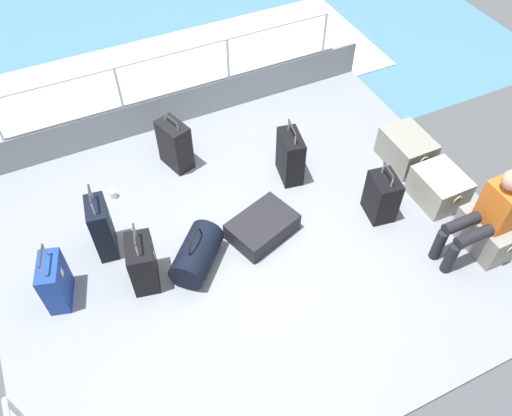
{
  "coord_description": "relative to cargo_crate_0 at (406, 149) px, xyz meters",
  "views": [
    {
      "loc": [
        3.01,
        -1.39,
        4.37
      ],
      "look_at": [
        -0.19,
        0.13,
        0.25
      ],
      "focal_mm": 36.22,
      "sensor_mm": 36.0,
      "label": 1
    }
  ],
  "objects": [
    {
      "name": "suitcase_6",
      "position": [
        0.56,
        -0.75,
        0.08
      ],
      "size": [
        0.39,
        0.31,
        0.68
      ],
      "color": "black",
      "rests_on": "ground_plane"
    },
    {
      "name": "cargo_crate_1",
      "position": [
        0.66,
        -0.04,
        -0.0
      ],
      "size": [
        0.59,
        0.47,
        0.37
      ],
      "color": "#9E9989",
      "rests_on": "ground_plane"
    },
    {
      "name": "paper_cup",
      "position": [
        -0.92,
        -3.33,
        -0.14
      ],
      "size": [
        0.08,
        0.08,
        0.1
      ],
      "primitive_type": "cylinder",
      "color": "white",
      "rests_on": "ground_plane"
    },
    {
      "name": "railing_port",
      "position": [
        -1.87,
        -2.16,
        0.59
      ],
      "size": [
        0.04,
        4.2,
        1.02
      ],
      "color": "silver",
      "rests_on": "ground_plane"
    },
    {
      "name": "cargo_crate_0",
      "position": [
        0.0,
        0.0,
        0.0
      ],
      "size": [
        0.64,
        0.45,
        0.37
      ],
      "color": "gray",
      "rests_on": "ground_plane"
    },
    {
      "name": "suitcase_4",
      "position": [
        0.27,
        -2.03,
        -0.08
      ],
      "size": [
        0.66,
        0.8,
        0.22
      ],
      "color": "black",
      "rests_on": "ground_plane"
    },
    {
      "name": "passenger_seated",
      "position": [
        1.39,
        -0.19,
        0.39
      ],
      "size": [
        0.34,
        0.66,
        1.09
      ],
      "color": "orange",
      "rests_on": "ground_plane"
    },
    {
      "name": "cargo_crate_2",
      "position": [
        1.39,
        -0.01,
        0.01
      ],
      "size": [
        0.62,
        0.39,
        0.39
      ],
      "color": "gray",
      "rests_on": "ground_plane"
    },
    {
      "name": "suitcase_3",
      "position": [
        -1.13,
        -2.48,
        0.11
      ],
      "size": [
        0.45,
        0.34,
        0.7
      ],
      "color": "black",
      "rests_on": "ground_plane"
    },
    {
      "name": "sea_wake",
      "position": [
        -3.3,
        -2.16,
        -0.53
      ],
      "size": [
        12.0,
        12.0,
        0.01
      ],
      "color": "teal",
      "rests_on": "ground_plane"
    },
    {
      "name": "suitcase_0",
      "position": [
        0.14,
        -4.12,
        0.08
      ],
      "size": [
        0.43,
        0.3,
        0.7
      ],
      "color": "navy",
      "rests_on": "ground_plane"
    },
    {
      "name": "suitcase_1",
      "position": [
        0.3,
        -3.32,
        0.09
      ],
      "size": [
        0.43,
        0.32,
        0.74
      ],
      "color": "black",
      "rests_on": "ground_plane"
    },
    {
      "name": "suitcase_5",
      "position": [
        -0.38,
        -1.36,
        0.11
      ],
      "size": [
        0.44,
        0.29,
        0.74
      ],
      "color": "black",
      "rests_on": "ground_plane"
    },
    {
      "name": "gunwale_port",
      "position": [
        -1.87,
        -2.16,
        0.04
      ],
      "size": [
        0.06,
        5.2,
        0.45
      ],
      "primitive_type": "cube",
      "color": "gray",
      "rests_on": "ground_plane"
    },
    {
      "name": "ground_plane",
      "position": [
        0.3,
        -2.16,
        -0.22
      ],
      "size": [
        4.4,
        5.2,
        0.06
      ],
      "primitive_type": "cube",
      "color": "gray"
    },
    {
      "name": "suitcase_2",
      "position": [
        -0.24,
        -3.56,
        0.15
      ],
      "size": [
        0.38,
        0.24,
        0.86
      ],
      "color": "black",
      "rests_on": "ground_plane"
    },
    {
      "name": "duffel_bag",
      "position": [
        0.35,
        -2.8,
        -0.01
      ],
      "size": [
        0.69,
        0.68,
        0.51
      ],
      "color": "black",
      "rests_on": "ground_plane"
    }
  ]
}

